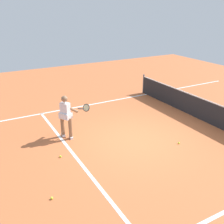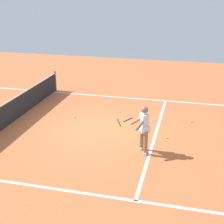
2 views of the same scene
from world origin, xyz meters
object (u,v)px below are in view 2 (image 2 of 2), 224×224
at_px(tennis_player, 143,128).
at_px(tennis_ball_near, 191,121).
at_px(tennis_ball_mid, 167,138).
at_px(tennis_ball_far, 75,117).

height_order(tennis_player, tennis_ball_near, tennis_player).
bearing_deg(tennis_ball_mid, tennis_ball_near, -24.78).
bearing_deg(tennis_ball_near, tennis_ball_far, 97.67).
height_order(tennis_player, tennis_ball_far, tennis_player).
distance_m(tennis_player, tennis_ball_near, 3.35).
bearing_deg(tennis_ball_near, tennis_player, 153.19).
xyz_separation_m(tennis_player, tennis_ball_far, (2.28, 3.12, -0.81)).
bearing_deg(tennis_player, tennis_ball_far, 53.81).
bearing_deg(tennis_ball_mid, tennis_player, 150.34).
bearing_deg(tennis_player, tennis_ball_mid, -29.66).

